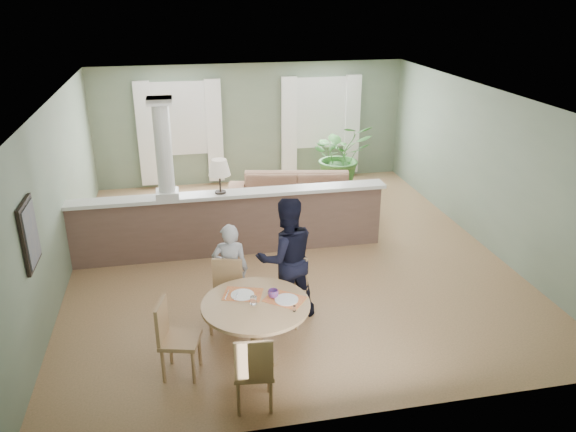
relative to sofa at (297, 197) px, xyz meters
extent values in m
plane|color=tan|center=(-0.55, -1.65, -0.40)|extent=(8.00, 8.00, 0.00)
cube|color=gray|center=(-0.55, 2.35, 0.95)|extent=(7.00, 0.02, 2.70)
cube|color=gray|center=(-4.05, -1.65, 0.95)|extent=(0.02, 8.00, 2.70)
cube|color=gray|center=(2.95, -1.65, 0.95)|extent=(0.02, 8.00, 2.70)
cube|color=gray|center=(-0.55, -5.65, 0.95)|extent=(7.00, 0.02, 2.70)
cube|color=white|center=(-0.55, -1.65, 2.30)|extent=(7.00, 8.00, 0.02)
cube|color=white|center=(-2.15, 2.32, 1.15)|extent=(1.10, 0.02, 1.50)
cube|color=white|center=(-2.15, 2.30, 1.15)|extent=(1.22, 0.04, 1.62)
cube|color=white|center=(1.05, 2.32, 1.15)|extent=(1.10, 0.02, 1.50)
cube|color=white|center=(1.05, 2.30, 1.15)|extent=(1.22, 0.04, 1.62)
cube|color=white|center=(-2.90, 2.23, 0.85)|extent=(0.35, 0.10, 2.30)
cube|color=white|center=(-1.40, 2.23, 0.85)|extent=(0.35, 0.10, 2.30)
cube|color=white|center=(0.30, 2.23, 0.85)|extent=(0.35, 0.10, 2.30)
cube|color=white|center=(1.80, 2.23, 0.85)|extent=(0.35, 0.10, 2.30)
cube|color=black|center=(-4.02, -3.65, 1.15)|extent=(0.04, 0.62, 0.82)
cube|color=#6A6159|center=(-4.00, -3.65, 1.15)|extent=(0.02, 0.52, 0.72)
cube|color=brown|center=(-1.45, -1.45, 0.12)|extent=(5.20, 0.22, 1.05)
cube|color=white|center=(-1.45, -1.45, 0.68)|extent=(5.32, 0.36, 0.06)
cube|color=white|center=(-2.45, -1.45, 0.76)|extent=(0.36, 0.36, 0.10)
cylinder|color=white|center=(-2.45, -1.45, 1.50)|extent=(0.26, 0.26, 1.39)
cube|color=white|center=(-2.45, -1.45, 2.25)|extent=(0.38, 0.38, 0.10)
cylinder|color=black|center=(-1.60, -1.45, 0.72)|extent=(0.18, 0.18, 0.03)
cylinder|color=black|center=(-1.60, -1.45, 0.88)|extent=(0.03, 0.03, 0.28)
cone|color=#F3E3C9|center=(-1.60, -1.45, 1.15)|extent=(0.36, 0.36, 0.26)
imported|color=#956D51|center=(0.00, 0.00, 0.00)|extent=(2.90, 1.58, 0.80)
imported|color=#34692A|center=(1.33, 1.51, 0.34)|extent=(1.43, 1.26, 1.49)
cylinder|color=tan|center=(-1.47, -4.45, -0.38)|extent=(0.54, 0.54, 0.04)
cylinder|color=tan|center=(-1.47, -4.45, -0.01)|extent=(0.15, 0.15, 0.70)
cylinder|color=tan|center=(-1.47, -4.45, 0.36)|extent=(1.29, 1.29, 0.04)
cube|color=red|center=(-1.59, -4.21, 0.38)|extent=(0.54, 0.46, 0.01)
cube|color=red|center=(-1.11, -4.43, 0.38)|extent=(0.57, 0.54, 0.01)
cylinder|color=white|center=(-1.60, -4.24, 0.39)|extent=(0.28, 0.28, 0.01)
cylinder|color=white|center=(-1.10, -4.46, 0.39)|extent=(0.28, 0.28, 0.01)
cylinder|color=white|center=(-1.50, -4.46, 0.43)|extent=(0.08, 0.08, 0.09)
cube|color=silver|center=(-1.68, -4.27, 0.40)|extent=(0.07, 0.18, 0.00)
cube|color=silver|center=(-1.78, -4.19, 0.39)|extent=(0.08, 0.22, 0.00)
cylinder|color=white|center=(-1.06, -4.71, 0.42)|extent=(0.04, 0.04, 0.07)
cylinder|color=silver|center=(-1.06, -4.71, 0.46)|extent=(0.04, 0.04, 0.01)
imported|color=blue|center=(-1.24, -4.36, 0.43)|extent=(0.16, 0.16, 0.10)
cube|color=tan|center=(-1.77, -3.71, 0.05)|extent=(0.53, 0.53, 0.05)
cylinder|color=tan|center=(-1.98, -3.83, -0.19)|extent=(0.04, 0.04, 0.43)
cylinder|color=tan|center=(-1.66, -3.93, -0.19)|extent=(0.04, 0.04, 0.43)
cylinder|color=tan|center=(-1.88, -3.50, -0.19)|extent=(0.04, 0.04, 0.43)
cylinder|color=tan|center=(-1.56, -3.60, -0.19)|extent=(0.04, 0.04, 0.43)
cube|color=tan|center=(-1.71, -3.53, 0.30)|extent=(0.40, 0.16, 0.46)
cube|color=tan|center=(-0.91, -3.71, 0.03)|extent=(0.56, 0.56, 0.05)
cylinder|color=tan|center=(-1.14, -3.76, -0.19)|extent=(0.04, 0.04, 0.42)
cylinder|color=tan|center=(-0.86, -3.93, -0.19)|extent=(0.04, 0.04, 0.42)
cylinder|color=tan|center=(-0.97, -3.48, -0.19)|extent=(0.04, 0.04, 0.42)
cylinder|color=tan|center=(-0.69, -3.65, -0.19)|extent=(0.04, 0.04, 0.42)
cube|color=tan|center=(-0.82, -3.55, 0.28)|extent=(0.35, 0.24, 0.45)
cube|color=tan|center=(-1.62, -5.24, 0.05)|extent=(0.47, 0.47, 0.05)
cylinder|color=tan|center=(-1.43, -5.09, -0.18)|extent=(0.04, 0.04, 0.43)
cylinder|color=tan|center=(-1.77, -5.05, -0.18)|extent=(0.04, 0.04, 0.43)
cylinder|color=tan|center=(-1.46, -5.43, -0.18)|extent=(0.04, 0.04, 0.43)
cylinder|color=tan|center=(-1.80, -5.40, -0.18)|extent=(0.04, 0.04, 0.43)
cube|color=tan|center=(-1.64, -5.43, 0.30)|extent=(0.40, 0.08, 0.46)
cube|color=tan|center=(-2.37, -4.56, 0.06)|extent=(0.53, 0.53, 0.05)
cylinder|color=tan|center=(-2.25, -4.77, -0.18)|extent=(0.04, 0.04, 0.44)
cylinder|color=tan|center=(-2.16, -4.43, -0.18)|extent=(0.04, 0.04, 0.44)
cylinder|color=tan|center=(-2.59, -4.68, -0.18)|extent=(0.04, 0.04, 0.44)
cylinder|color=tan|center=(-2.50, -4.34, -0.18)|extent=(0.04, 0.04, 0.44)
cube|color=tan|center=(-2.56, -4.51, 0.32)|extent=(0.14, 0.41, 0.47)
imported|color=#A5A4AA|center=(-1.66, -3.36, 0.28)|extent=(0.53, 0.38, 1.36)
imported|color=black|center=(-0.91, -3.50, 0.46)|extent=(0.91, 0.75, 1.72)
camera|label=1|loc=(-2.23, -10.14, 3.85)|focal=35.00mm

